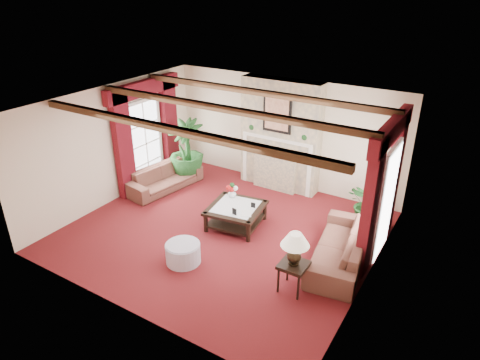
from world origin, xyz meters
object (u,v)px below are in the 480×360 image
Objects in this scene: sofa_right at (341,241)px; ottoman at (183,253)px; coffee_table at (236,216)px; side_table at (293,277)px; sofa_left at (164,174)px; potted_palm at (187,163)px.

ottoman is at bearing -66.58° from sofa_right.
coffee_table reaches higher than ottoman.
sofa_right is 1.27m from side_table.
sofa_left reaches higher than coffee_table.
sofa_right reaches higher than side_table.
sofa_right is at bearing -88.16° from sofa_left.
sofa_right reaches higher than coffee_table.
ottoman is (-2.07, -0.34, -0.08)m from side_table.
side_table is (4.37, -1.84, -0.12)m from sofa_left.
potted_palm is at bearing -115.34° from sofa_right.
potted_palm is at bearing 148.49° from side_table.
sofa_right is 4.84m from potted_palm.
potted_palm is 2.68m from coffee_table.
sofa_left is 1.86× the size of coffee_table.
side_table is at bearing -41.91° from coffee_table.
potted_palm is (-4.63, 1.40, 0.01)m from sofa_right.
coffee_table is at bearing -29.75° from potted_palm.
sofa_left is 3.13× the size of ottoman.
coffee_table is at bearing 146.45° from side_table.
sofa_left is 1.17× the size of potted_palm.
potted_palm reaches higher than sofa_right.
potted_palm reaches higher than ottoman.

